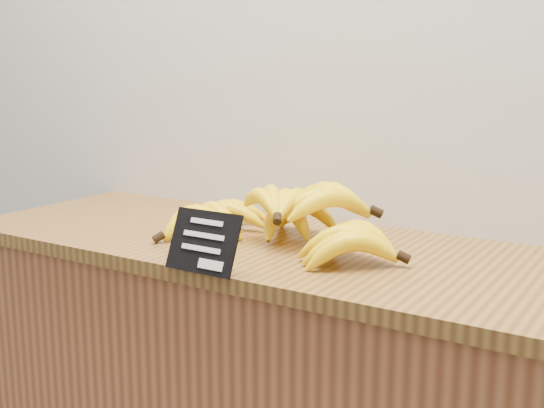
# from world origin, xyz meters

# --- Properties ---
(counter_top) EXTENTS (1.49, 0.54, 0.03)m
(counter_top) POSITION_xyz_m (0.17, 2.75, 0.92)
(counter_top) COLOR olive
(counter_top) RESTS_ON counter
(chalkboard_sign) EXTENTS (0.14, 0.05, 0.11)m
(chalkboard_sign) POSITION_xyz_m (0.16, 2.49, 0.98)
(chalkboard_sign) COLOR black
(chalkboard_sign) RESTS_ON counter_top
(banana_pile) EXTENTS (0.59, 0.36, 0.12)m
(banana_pile) POSITION_xyz_m (0.16, 2.74, 0.98)
(banana_pile) COLOR yellow
(banana_pile) RESTS_ON counter_top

